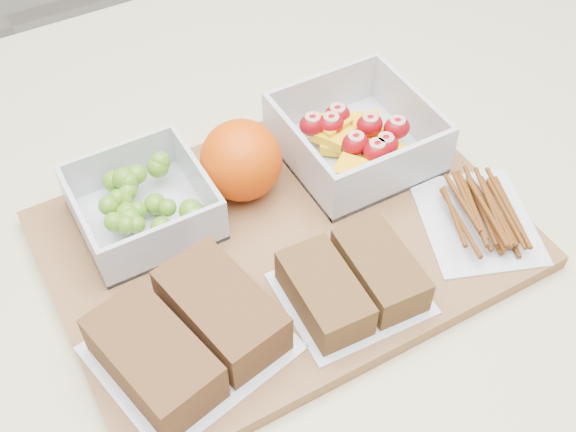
% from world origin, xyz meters
% --- Properties ---
extents(cutting_board, '(0.42, 0.30, 0.02)m').
position_xyz_m(cutting_board, '(0.00, -0.01, 0.91)').
color(cutting_board, brown).
rests_on(cutting_board, counter).
extents(grape_container, '(0.12, 0.12, 0.05)m').
position_xyz_m(grape_container, '(-0.11, 0.07, 0.94)').
color(grape_container, silver).
rests_on(grape_container, cutting_board).
extents(fruit_container, '(0.14, 0.14, 0.06)m').
position_xyz_m(fruit_container, '(0.11, 0.05, 0.94)').
color(fruit_container, silver).
rests_on(fruit_container, cutting_board).
extents(orange, '(0.08, 0.08, 0.08)m').
position_xyz_m(orange, '(-0.01, 0.06, 0.96)').
color(orange, '#E04905').
rests_on(orange, cutting_board).
extents(sandwich_bag_left, '(0.17, 0.16, 0.04)m').
position_xyz_m(sandwich_bag_left, '(-0.13, -0.08, 0.94)').
color(sandwich_bag_left, silver).
rests_on(sandwich_bag_left, cutting_board).
extents(sandwich_bag_center, '(0.12, 0.11, 0.04)m').
position_xyz_m(sandwich_bag_center, '(0.02, -0.10, 0.93)').
color(sandwich_bag_center, silver).
rests_on(sandwich_bag_center, cutting_board).
extents(pretzel_bag, '(0.14, 0.15, 0.03)m').
position_xyz_m(pretzel_bag, '(0.16, -0.09, 0.93)').
color(pretzel_bag, silver).
rests_on(pretzel_bag, cutting_board).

